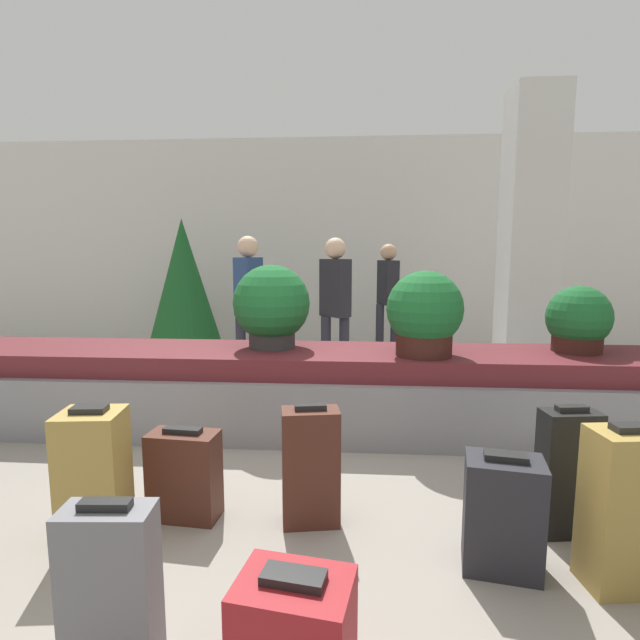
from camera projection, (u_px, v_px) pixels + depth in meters
name	position (u px, v px, depth m)	size (l,w,h in m)	color
ground_plane	(303.00, 510.00, 2.88)	(18.00, 18.00, 0.00)	gray
back_wall	(339.00, 243.00, 7.84)	(18.00, 0.06, 3.20)	silver
carousel	(320.00, 391.00, 4.15)	(6.42, 0.99, 0.67)	gray
pillar	(530.00, 240.00, 5.45)	(0.55, 0.55, 3.20)	silver
suitcase_0	(567.00, 473.00, 2.60)	(0.30, 0.20, 0.70)	black
suitcase_2	(111.00, 593.00, 1.72)	(0.32, 0.19, 0.66)	slate
suitcase_3	(311.00, 466.00, 2.70)	(0.33, 0.23, 0.67)	#472319
suitcase_4	(94.00, 477.00, 2.53)	(0.33, 0.30, 0.72)	#A3843D
suitcase_6	(503.00, 514.00, 2.32)	(0.39, 0.30, 0.57)	#232328
suitcase_7	(627.00, 509.00, 2.18)	(0.36, 0.27, 0.75)	#A3843D
suitcase_8	(184.00, 475.00, 2.77)	(0.40, 0.23, 0.52)	#472319
potted_plant_0	(425.00, 314.00, 3.86)	(0.59, 0.59, 0.66)	#381914
potted_plant_1	(578.00, 321.00, 4.01)	(0.50, 0.50, 0.53)	#381914
potted_plant_2	(272.00, 306.00, 4.17)	(0.64, 0.64, 0.70)	#2D2D2D
traveler_0	(388.00, 292.00, 6.76)	(0.31, 0.36, 1.57)	#282833
traveler_1	(335.00, 299.00, 5.37)	(0.35, 0.35, 1.62)	#282833
traveler_2	(249.00, 297.00, 5.45)	(0.31, 0.36, 1.64)	#282833
decorated_tree	(184.00, 283.00, 6.78)	(0.99, 0.99, 1.91)	#4C331E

